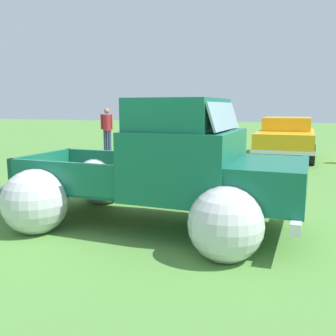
% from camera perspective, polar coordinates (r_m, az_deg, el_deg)
% --- Properties ---
extents(ground_plane, '(80.00, 80.00, 0.00)m').
position_cam_1_polar(ground_plane, '(5.97, -3.30, -8.35)').
color(ground_plane, '#548C3D').
extents(vintage_pickup_truck, '(4.70, 2.92, 1.96)m').
position_cam_1_polar(vintage_pickup_truck, '(5.64, 0.23, -1.44)').
color(vintage_pickup_truck, black).
rests_on(vintage_pickup_truck, ground).
extents(show_car_0, '(2.27, 4.28, 1.43)m').
position_cam_1_polar(show_car_0, '(14.32, 5.32, 5.14)').
color(show_car_0, black).
rests_on(show_car_0, ground).
extents(show_car_1, '(1.98, 4.54, 1.43)m').
position_cam_1_polar(show_car_1, '(13.96, 17.50, 4.66)').
color(show_car_1, black).
rests_on(show_car_1, ground).
extents(spectator_0, '(0.54, 0.40, 1.75)m').
position_cam_1_polar(spectator_0, '(15.53, -9.21, 6.19)').
color(spectator_0, navy).
rests_on(spectator_0, ground).
extents(spectator_2, '(0.48, 0.48, 1.64)m').
position_cam_1_polar(spectator_2, '(12.02, -1.32, 5.10)').
color(spectator_2, gray).
rests_on(spectator_2, ground).
extents(lane_cone_0, '(0.36, 0.36, 0.63)m').
position_cam_1_polar(lane_cone_0, '(8.66, -12.38, -0.88)').
color(lane_cone_0, black).
rests_on(lane_cone_0, ground).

